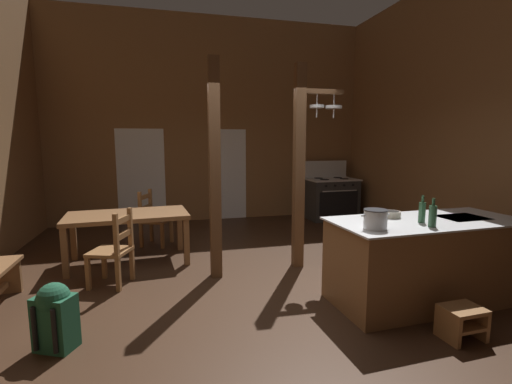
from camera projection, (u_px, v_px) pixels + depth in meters
ground_plane at (261, 295)px, 4.35m from camera, size 7.72×9.17×0.10m
wall_back at (212, 121)px, 8.11m from camera, size 7.72×0.14×4.48m
glazed_door_back_left at (141, 177)px, 7.83m from camera, size 1.00×0.01×2.05m
glazed_panel_back_right at (228, 175)px, 8.30m from camera, size 0.84×0.01×2.05m
kitchen_island at (425, 260)px, 4.06m from camera, size 2.20×1.04×0.93m
stove_range at (331, 198)px, 8.37m from camera, size 1.16×0.85×1.32m
support_post_with_pot_rack at (302, 161)px, 5.04m from camera, size 0.69×0.24×2.83m
support_post_center at (215, 171)px, 4.64m from camera, size 0.14×0.14×2.83m
step_stool at (462, 320)px, 3.29m from camera, size 0.37×0.30×0.30m
dining_table at (128, 219)px, 5.30m from camera, size 1.77×1.03×0.74m
ladderback_chair_near_window at (153, 219)px, 6.25m from camera, size 0.58×0.58×0.95m
ladderback_chair_by_post at (114, 250)px, 4.49m from camera, size 0.56×0.56×0.95m
backpack at (55, 314)px, 3.11m from camera, size 0.38×0.37×0.60m
stockpot_on_counter at (375, 219)px, 3.57m from camera, size 0.31×0.24×0.20m
mixing_bowl_on_counter at (391, 214)px, 4.11m from camera, size 0.20×0.20×0.07m
bottle_tall_on_counter at (433, 216)px, 3.65m from camera, size 0.08×0.08×0.29m
bottle_short_on_counter at (422, 212)px, 3.84m from camera, size 0.07×0.07×0.29m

